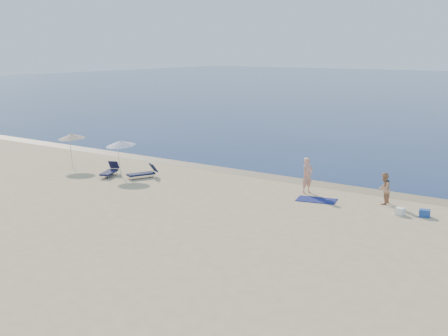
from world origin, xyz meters
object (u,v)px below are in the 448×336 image
object	(u,v)px
umbrella_near	(121,143)
blue_cooler	(425,213)
person_left	(307,176)
person_right	(384,188)

from	to	relation	value
umbrella_near	blue_cooler	bearing A→B (deg)	21.53
person_left	umbrella_near	size ratio (longest dim) A/B	0.85
person_left	person_right	bearing A→B (deg)	-67.21
blue_cooler	umbrella_near	bearing A→B (deg)	173.26
umbrella_near	person_left	bearing A→B (deg)	28.69
person_right	umbrella_near	xyz separation A→B (m)	(-14.96, -2.74, 1.17)
person_left	umbrella_near	world-z (taller)	umbrella_near
person_right	blue_cooler	size ratio (longest dim) A/B	3.29
umbrella_near	person_right	bearing A→B (deg)	26.27
blue_cooler	umbrella_near	distance (m)	17.39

